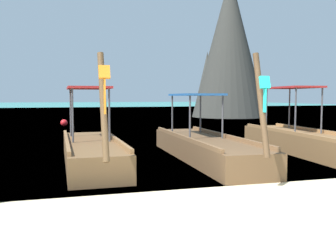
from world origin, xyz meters
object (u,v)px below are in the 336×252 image
Objects in this scene: longtail_boat_pink_ribbon at (305,141)px; karst_rock at (228,48)px; longtail_boat_turquoise_ribbon at (204,147)px; longtail_boat_orange_ribbon at (91,151)px; mooring_buoy_near at (64,123)px.

karst_rock reaches higher than longtail_boat_pink_ribbon.
longtail_boat_pink_ribbon reaches higher than longtail_boat_turquoise_ribbon.
longtail_boat_orange_ribbon is 14.41× the size of mooring_buoy_near.
longtail_boat_pink_ribbon is 15.00m from mooring_buoy_near.
longtail_boat_turquoise_ribbon is (3.12, -0.02, -0.01)m from longtail_boat_orange_ribbon.
longtail_boat_orange_ribbon is 0.48× the size of karst_rock.
longtail_boat_pink_ribbon is at bearing -61.62° from mooring_buoy_near.
longtail_boat_turquoise_ribbon is at bearing -116.54° from karst_rock.
longtail_boat_pink_ribbon reaches higher than longtail_boat_orange_ribbon.
karst_rock is at bearing 26.92° from mooring_buoy_near.
karst_rock is at bearing 63.46° from longtail_boat_turquoise_ribbon.
longtail_boat_turquoise_ribbon is at bearing -177.41° from longtail_boat_pink_ribbon.
karst_rock is at bearing 71.47° from longtail_boat_pink_ribbon.
longtail_boat_pink_ribbon is 17.34× the size of mooring_buoy_near.
longtail_boat_pink_ribbon is 0.58× the size of karst_rock.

